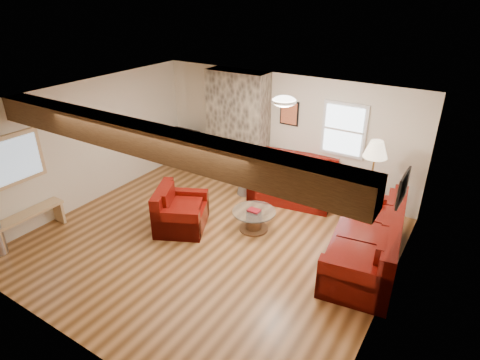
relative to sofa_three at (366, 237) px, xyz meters
The scene contains 17 objects.
room 2.75m from the sofa_three, 160.04° to the right, with size 8.00×8.00×8.00m.
oak_beam 3.77m from the sofa_three, 139.07° to the right, with size 6.00×0.36×0.38m, color #321E0F.
chimney_breast 3.90m from the sofa_three, 155.44° to the left, with size 1.40×0.67×2.50m.
back_window 2.39m from the sofa_three, 121.99° to the left, with size 0.90×0.08×1.10m, color silver, non-canonical shape.
hatch_window 6.03m from the sofa_three, 156.19° to the right, with size 0.08×1.00×0.90m, color tan, non-canonical shape.
ceiling_dome 2.53m from the sofa_three, behind, with size 0.40×0.40×0.18m, color #F3E4CF, non-canonical shape.
artwork_back 3.20m from the sofa_three, 142.17° to the left, with size 0.42×0.06×0.52m, color black, non-canonical shape.
artwork_right 1.50m from the sofa_three, 51.38° to the right, with size 0.06×0.55×0.42m, color black, non-canonical shape.
sofa_three is the anchor object (origin of this frame).
loveseat 2.34m from the sofa_three, 145.44° to the left, with size 1.71×0.98×0.91m, color #4E0A05, non-canonical shape.
armchair_red 3.29m from the sofa_three, 165.90° to the right, with size 0.98×0.86×0.80m, color #4E0A05, non-canonical shape.
coffee_table 2.03m from the sofa_three, behind, with size 0.81×0.81×0.42m.
tv_cabinet 5.18m from the sofa_three, 161.67° to the left, with size 1.05×0.42×0.53m, color black.
television 5.19m from the sofa_three, 161.67° to the left, with size 0.75×0.10×0.43m, color black.
floor_lamp 1.55m from the sofa_three, 105.14° to the left, with size 0.43×0.43×1.68m.
pine_bench 5.87m from the sofa_three, 154.81° to the right, with size 0.30×1.28×0.48m, color tan, non-canonical shape.
coal_bucket 3.07m from the sofa_three, 161.34° to the left, with size 0.34×0.34×0.32m, color gray, non-canonical shape.
Camera 1 is at (3.66, -4.76, 4.13)m, focal length 30.00 mm.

